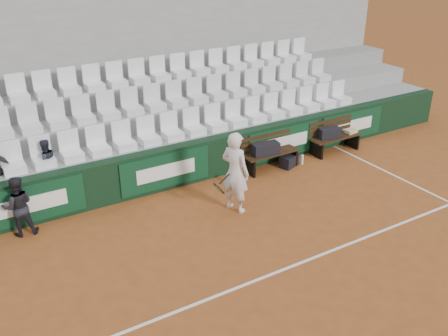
# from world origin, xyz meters

# --- Properties ---
(ground) EXTENTS (80.00, 80.00, 0.00)m
(ground) POSITION_xyz_m (0.00, 0.00, 0.00)
(ground) COLOR #974E22
(ground) RESTS_ON ground
(court_baseline) EXTENTS (18.00, 0.06, 0.01)m
(court_baseline) POSITION_xyz_m (0.00, 0.00, 0.00)
(court_baseline) COLOR white
(court_baseline) RESTS_ON ground
(back_barrier) EXTENTS (18.00, 0.34, 1.00)m
(back_barrier) POSITION_xyz_m (0.07, 3.99, 0.50)
(back_barrier) COLOR black
(back_barrier) RESTS_ON ground
(grandstand_tier_front) EXTENTS (18.00, 0.95, 1.00)m
(grandstand_tier_front) POSITION_xyz_m (0.00, 4.62, 0.50)
(grandstand_tier_front) COLOR #9A9A97
(grandstand_tier_front) RESTS_ON ground
(grandstand_tier_mid) EXTENTS (18.00, 0.95, 1.45)m
(grandstand_tier_mid) POSITION_xyz_m (0.00, 5.58, 0.72)
(grandstand_tier_mid) COLOR #999A97
(grandstand_tier_mid) RESTS_ON ground
(grandstand_tier_back) EXTENTS (18.00, 0.95, 1.90)m
(grandstand_tier_back) POSITION_xyz_m (0.00, 6.53, 0.95)
(grandstand_tier_back) COLOR gray
(grandstand_tier_back) RESTS_ON ground
(grandstand_rear_wall) EXTENTS (18.00, 0.30, 4.40)m
(grandstand_rear_wall) POSITION_xyz_m (0.00, 7.15, 2.20)
(grandstand_rear_wall) COLOR #999996
(grandstand_rear_wall) RESTS_ON ground
(seat_row_front) EXTENTS (11.90, 0.44, 0.63)m
(seat_row_front) POSITION_xyz_m (0.00, 4.45, 1.31)
(seat_row_front) COLOR white
(seat_row_front) RESTS_ON grandstand_tier_front
(seat_row_mid) EXTENTS (11.90, 0.44, 0.63)m
(seat_row_mid) POSITION_xyz_m (0.00, 5.40, 1.77)
(seat_row_mid) COLOR silver
(seat_row_mid) RESTS_ON grandstand_tier_mid
(seat_row_back) EXTENTS (11.90, 0.44, 0.63)m
(seat_row_back) POSITION_xyz_m (0.00, 6.35, 2.21)
(seat_row_back) COLOR white
(seat_row_back) RESTS_ON grandstand_tier_back
(bench_left) EXTENTS (1.50, 0.56, 0.45)m
(bench_left) POSITION_xyz_m (2.60, 3.59, 0.23)
(bench_left) COLOR #321E0F
(bench_left) RESTS_ON ground
(bench_right) EXTENTS (1.50, 0.56, 0.45)m
(bench_right) POSITION_xyz_m (4.75, 3.57, 0.23)
(bench_right) COLOR #351E0F
(bench_right) RESTS_ON ground
(sports_bag_left) EXTENTS (0.72, 0.38, 0.29)m
(sports_bag_left) POSITION_xyz_m (2.41, 3.57, 0.60)
(sports_bag_left) COLOR black
(sports_bag_left) RESTS_ON bench_left
(sports_bag_right) EXTENTS (0.63, 0.41, 0.27)m
(sports_bag_right) POSITION_xyz_m (4.54, 3.58, 0.59)
(sports_bag_right) COLOR black
(sports_bag_right) RESTS_ON bench_right
(towel) EXTENTS (0.35, 0.26, 0.09)m
(towel) POSITION_xyz_m (5.30, 3.56, 0.50)
(towel) COLOR beige
(towel) RESTS_ON bench_right
(sports_bag_ground) EXTENTS (0.56, 0.45, 0.30)m
(sports_bag_ground) POSITION_xyz_m (3.08, 3.45, 0.15)
(sports_bag_ground) COLOR black
(sports_bag_ground) RESTS_ON ground
(water_bottle_near) EXTENTS (0.07, 0.07, 0.24)m
(water_bottle_near) POSITION_xyz_m (1.26, 3.48, 0.12)
(water_bottle_near) COLOR silver
(water_bottle_near) RESTS_ON ground
(water_bottle_far) EXTENTS (0.07, 0.07, 0.26)m
(water_bottle_far) POSITION_xyz_m (3.46, 3.37, 0.13)
(water_bottle_far) COLOR silver
(water_bottle_far) RESTS_ON ground
(tennis_player) EXTENTS (0.82, 0.77, 1.80)m
(tennis_player) POSITION_xyz_m (0.71, 2.28, 0.90)
(tennis_player) COLOR silver
(tennis_player) RESTS_ON ground
(ball_kid) EXTENTS (0.66, 0.55, 1.26)m
(ball_kid) POSITION_xyz_m (-3.45, 3.64, 0.63)
(ball_kid) COLOR black
(ball_kid) RESTS_ON ground
(spectator_c) EXTENTS (0.56, 0.47, 1.01)m
(spectator_c) POSITION_xyz_m (-2.65, 4.50, 1.51)
(spectator_c) COLOR #202430
(spectator_c) RESTS_ON grandstand_tier_front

